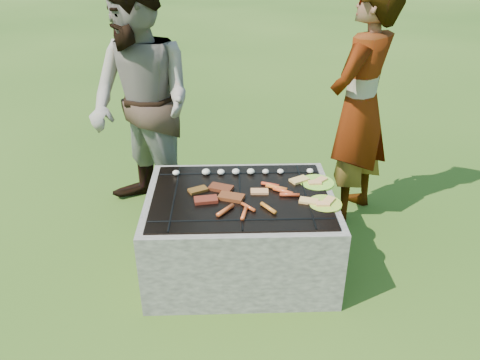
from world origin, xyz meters
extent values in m
plane|color=#244511|center=(0.00, 0.00, 0.00)|extent=(60.00, 60.00, 0.00)
cube|color=#A39C90|center=(0.00, 0.41, 0.30)|extent=(1.30, 0.18, 0.60)
cube|color=#A29A90|center=(0.00, -0.41, 0.30)|extent=(1.30, 0.18, 0.60)
cube|color=#A39A90|center=(-0.56, 0.00, 0.30)|extent=(0.18, 0.64, 0.60)
cube|color=#A69C93|center=(0.56, 0.00, 0.30)|extent=(0.18, 0.64, 0.60)
cube|color=black|center=(0.00, 0.00, 0.24)|extent=(0.94, 0.64, 0.48)
sphere|color=#FF5914|center=(0.00, 0.00, 0.46)|extent=(0.10, 0.10, 0.10)
cube|color=black|center=(0.00, 0.00, 0.61)|extent=(1.20, 0.90, 0.01)
cylinder|color=black|center=(-0.45, 0.00, 0.61)|extent=(0.01, 0.88, 0.01)
cylinder|color=black|center=(0.00, 0.00, 0.61)|extent=(0.01, 0.88, 0.01)
cylinder|color=black|center=(0.45, 0.00, 0.61)|extent=(0.01, 0.88, 0.01)
cylinder|color=black|center=(0.00, -0.32, 0.61)|extent=(1.18, 0.01, 0.01)
cylinder|color=black|center=(0.00, 0.32, 0.61)|extent=(1.18, 0.01, 0.01)
ellipsoid|color=white|center=(-0.47, 0.31, 0.63)|extent=(0.05, 0.05, 0.04)
ellipsoid|color=beige|center=(-0.24, 0.31, 0.63)|extent=(0.06, 0.06, 0.04)
ellipsoid|color=silver|center=(-0.13, 0.31, 0.63)|extent=(0.05, 0.05, 0.04)
ellipsoid|color=beige|center=(-0.02, 0.31, 0.63)|extent=(0.06, 0.06, 0.04)
ellipsoid|color=beige|center=(0.09, 0.31, 0.63)|extent=(0.06, 0.06, 0.04)
ellipsoid|color=beige|center=(0.20, 0.31, 0.63)|extent=(0.05, 0.05, 0.03)
ellipsoid|color=white|center=(0.31, 0.31, 0.63)|extent=(0.05, 0.05, 0.03)
ellipsoid|color=white|center=(0.53, 0.31, 0.63)|extent=(0.05, 0.05, 0.03)
cube|color=#935E1A|center=(-0.29, 0.06, 0.62)|extent=(0.15, 0.12, 0.02)
cube|color=brown|center=(-0.13, 0.08, 0.62)|extent=(0.19, 0.15, 0.02)
cube|color=#A0331D|center=(-0.23, -0.08, 0.62)|extent=(0.17, 0.11, 0.02)
cube|color=#9E451C|center=(-0.06, -0.05, 0.62)|extent=(0.19, 0.15, 0.02)
cylinder|color=red|center=(0.22, 0.12, 0.62)|extent=(0.13, 0.07, 0.02)
cylinder|color=orange|center=(0.26, 0.07, 0.63)|extent=(0.15, 0.09, 0.03)
cylinder|color=orange|center=(0.30, 0.02, 0.63)|extent=(0.14, 0.10, 0.03)
cylinder|color=red|center=(0.34, -0.03, 0.62)|extent=(0.14, 0.04, 0.03)
cylinder|color=#BE5B1F|center=(0.05, -0.18, 0.62)|extent=(0.10, 0.11, 0.02)
cylinder|color=orange|center=(0.18, -0.20, 0.63)|extent=(0.10, 0.13, 0.03)
cylinder|color=red|center=(-0.10, -0.22, 0.63)|extent=(0.12, 0.14, 0.03)
cylinder|color=orange|center=(0.02, -0.26, 0.62)|extent=(0.05, 0.14, 0.03)
cube|color=tan|center=(0.13, 0.03, 0.62)|extent=(0.12, 0.08, 0.02)
cube|color=tan|center=(0.45, -0.11, 0.62)|extent=(0.14, 0.11, 0.02)
cube|color=#F0DD7B|center=(0.43, 0.19, 0.62)|extent=(0.15, 0.13, 0.02)
cylinder|color=#C0E336|center=(0.56, 0.16, 0.61)|extent=(0.31, 0.31, 0.02)
cube|color=#E1CC73|center=(0.54, 0.14, 0.62)|extent=(0.09, 0.06, 0.02)
cube|color=#F7B37E|center=(0.59, 0.18, 0.62)|extent=(0.11, 0.11, 0.02)
cylinder|color=yellow|center=(0.56, -0.13, 0.61)|extent=(0.24, 0.24, 0.01)
cube|color=#EEDC7A|center=(0.54, -0.15, 0.62)|extent=(0.09, 0.06, 0.01)
cube|color=#D9BB6F|center=(0.59, -0.11, 0.62)|extent=(0.10, 0.11, 0.02)
imported|color=#A39888|center=(0.98, 0.76, 0.97)|extent=(0.82, 0.84, 1.94)
imported|color=#A79B8B|center=(-0.76, 0.78, 0.99)|extent=(1.21, 1.21, 1.98)
camera|label=1|loc=(-0.09, -2.79, 2.21)|focal=35.00mm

